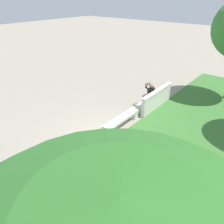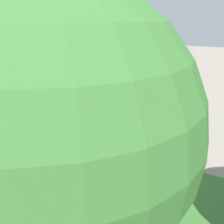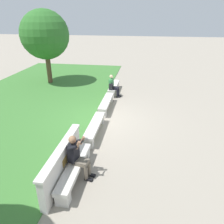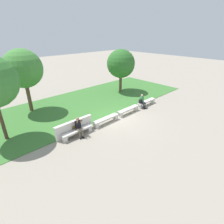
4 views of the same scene
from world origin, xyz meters
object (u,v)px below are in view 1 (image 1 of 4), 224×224
object	(u,v)px
bench_far	(16,191)
backpack	(41,166)
bench_main	(151,101)
person_distant	(35,166)
person_photographer	(149,94)
bench_near	(122,120)
bench_mid	(80,148)

from	to	relation	value
bench_far	backpack	distance (m)	0.97
bench_main	bench_far	xyz separation A→B (m)	(7.74, 0.00, 0.00)
bench_main	backpack	distance (m)	6.83
bench_far	person_distant	bearing A→B (deg)	-175.14
person_photographer	backpack	distance (m)	6.72
bench_far	bench_near	bearing A→B (deg)	180.00
bench_main	person_photographer	bearing A→B (deg)	-35.05
bench_mid	person_photographer	size ratio (longest dim) A/B	1.73
bench_main	person_distant	distance (m)	6.99
bench_near	backpack	bearing A→B (deg)	0.32
bench_far	person_photographer	world-z (taller)	person_photographer
bench_far	person_photographer	size ratio (longest dim) A/B	1.73
bench_near	bench_mid	xyz separation A→B (m)	(2.58, 0.00, 0.00)
bench_far	person_distant	distance (m)	0.85
bench_near	person_distant	world-z (taller)	person_distant
bench_near	bench_mid	size ratio (longest dim) A/B	1.00
person_distant	bench_main	bearing A→B (deg)	179.47
bench_main	bench_near	size ratio (longest dim) A/B	1.00
bench_mid	person_photographer	distance (m)	5.07
person_distant	bench_near	bearing A→B (deg)	179.16
bench_near	bench_main	bearing A→B (deg)	180.00
bench_main	backpack	world-z (taller)	backpack
person_photographer	person_distant	size ratio (longest dim) A/B	1.05
bench_near	bench_mid	world-z (taller)	same
bench_near	person_photographer	bearing A→B (deg)	-178.24
person_distant	backpack	size ratio (longest dim) A/B	2.94
bench_far	person_photographer	distance (m)	7.64
bench_mid	person_photographer	bearing A→B (deg)	-179.14
bench_mid	bench_far	distance (m)	2.58
bench_near	bench_far	xyz separation A→B (m)	(5.16, 0.00, 0.00)
bench_far	person_distant	size ratio (longest dim) A/B	1.82
bench_near	backpack	distance (m)	4.26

